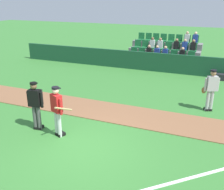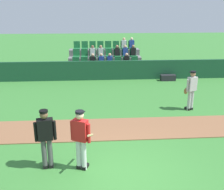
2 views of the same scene
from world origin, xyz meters
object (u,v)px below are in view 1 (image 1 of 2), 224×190
(batter_red_jersey, at_px, (57,110))
(runner_grey_jersey, at_px, (211,89))
(equipment_bag, at_px, (220,77))
(umpire_home_plate, at_px, (36,103))

(batter_red_jersey, relative_size, runner_grey_jersey, 1.00)
(equipment_bag, bearing_deg, runner_grey_jersey, -94.29)
(batter_red_jersey, distance_m, runner_grey_jersey, 6.18)
(umpire_home_plate, height_order, equipment_bag, umpire_home_plate)
(umpire_home_plate, xyz_separation_m, equipment_bag, (5.90, 8.91, -0.82))
(umpire_home_plate, xyz_separation_m, runner_grey_jersey, (5.53, 4.04, -0.04))
(umpire_home_plate, bearing_deg, equipment_bag, 56.49)
(batter_red_jersey, bearing_deg, umpire_home_plate, 172.33)
(batter_red_jersey, relative_size, equipment_bag, 1.96)
(batter_red_jersey, bearing_deg, runner_grey_jersey, 42.37)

